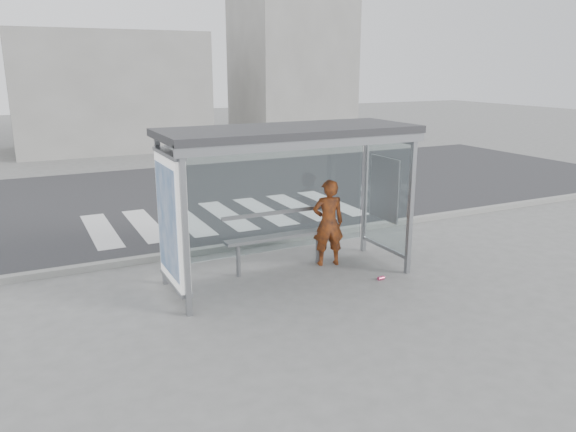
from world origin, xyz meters
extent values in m
plane|color=slate|center=(0.00, 0.00, 0.00)|extent=(80.00, 80.00, 0.00)
cube|color=#2D2D30|center=(0.00, 7.00, 0.00)|extent=(30.00, 10.00, 0.01)
cube|color=gray|center=(0.00, 1.95, 0.06)|extent=(30.00, 0.18, 0.12)
cube|color=silver|center=(-2.50, 4.50, 0.00)|extent=(0.55, 3.00, 0.00)
cube|color=silver|center=(-1.50, 4.50, 0.00)|extent=(0.55, 3.00, 0.00)
cube|color=silver|center=(-0.50, 4.50, 0.00)|extent=(0.55, 3.00, 0.00)
cube|color=silver|center=(0.50, 4.50, 0.00)|extent=(0.55, 3.00, 0.00)
cube|color=silver|center=(1.50, 4.50, 0.00)|extent=(0.55, 3.00, 0.00)
cube|color=silver|center=(2.50, 4.50, 0.00)|extent=(0.55, 3.00, 0.00)
cube|color=silver|center=(3.50, 4.50, 0.00)|extent=(0.55, 3.00, 0.00)
cube|color=gray|center=(-2.00, -0.70, 1.25)|extent=(0.08, 0.08, 2.50)
cube|color=gray|center=(2.00, -0.70, 1.25)|extent=(0.08, 0.08, 2.50)
cube|color=gray|center=(-2.00, 0.70, 1.25)|extent=(0.08, 0.08, 2.50)
cube|color=gray|center=(2.00, 0.70, 1.25)|extent=(0.08, 0.08, 2.50)
cube|color=#2D2D30|center=(0.00, 0.00, 2.56)|extent=(4.25, 1.65, 0.12)
cube|color=gray|center=(0.00, -0.76, 2.45)|extent=(4.25, 0.06, 0.18)
cube|color=white|center=(0.00, 0.70, 1.30)|extent=(3.80, 0.02, 2.00)
cube|color=white|center=(-2.00, 0.00, 1.30)|extent=(0.15, 1.25, 2.00)
cube|color=#2B5B9D|center=(-1.92, 0.00, 1.30)|extent=(0.01, 1.10, 1.70)
cylinder|color=#FE5116|center=(-1.91, 0.25, 1.55)|extent=(0.02, 0.32, 0.32)
cube|color=white|center=(2.00, 0.00, 1.30)|extent=(0.03, 1.25, 2.00)
cube|color=beige|center=(1.97, 0.05, 1.40)|extent=(0.03, 0.86, 1.16)
cube|color=gray|center=(0.00, 18.00, 2.50)|extent=(8.00, 5.00, 5.00)
cube|color=gray|center=(9.00, 18.00, 3.50)|extent=(5.00, 5.00, 7.00)
imported|color=#D05913|center=(0.96, 0.32, 0.80)|extent=(0.67, 0.52, 1.61)
cube|color=slate|center=(0.04, 0.48, 0.62)|extent=(2.04, 0.25, 0.06)
cylinder|color=slate|center=(-0.75, 0.48, 0.30)|extent=(0.08, 0.08, 0.60)
cylinder|color=slate|center=(0.83, 0.48, 0.30)|extent=(0.08, 0.08, 0.60)
cube|color=slate|center=(0.04, 0.66, 1.02)|extent=(2.04, 0.04, 0.07)
cylinder|color=#E24273|center=(1.39, -0.77, 0.03)|extent=(0.13, 0.08, 0.07)
camera|label=1|loc=(-4.07, -8.20, 3.57)|focal=35.00mm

